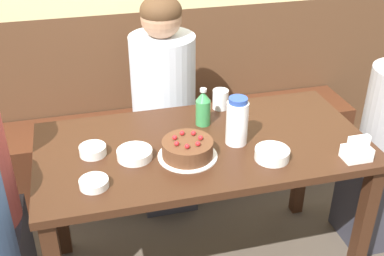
# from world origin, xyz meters

# --- Properties ---
(bench_seat) EXTENTS (2.36, 0.38, 0.42)m
(bench_seat) POSITION_xyz_m (0.00, 0.83, 0.21)
(bench_seat) COLOR #472314
(bench_seat) RESTS_ON ground_plane
(dining_table) EXTENTS (1.41, 0.71, 0.75)m
(dining_table) POSITION_xyz_m (0.00, 0.00, 0.65)
(dining_table) COLOR #381E11
(dining_table) RESTS_ON ground_plane
(birthday_cake) EXTENTS (0.25, 0.25, 0.09)m
(birthday_cake) POSITION_xyz_m (-0.09, -0.09, 0.78)
(birthday_cake) COLOR white
(birthday_cake) RESTS_ON dining_table
(water_pitcher) EXTENTS (0.09, 0.09, 0.21)m
(water_pitcher) POSITION_xyz_m (0.14, -0.03, 0.85)
(water_pitcher) COLOR white
(water_pitcher) RESTS_ON dining_table
(soju_bottle) EXTENTS (0.07, 0.07, 0.18)m
(soju_bottle) POSITION_xyz_m (0.04, 0.16, 0.83)
(soju_bottle) COLOR #388E4C
(soju_bottle) RESTS_ON dining_table
(napkin_holder) EXTENTS (0.11, 0.08, 0.11)m
(napkin_holder) POSITION_xyz_m (0.57, -0.27, 0.79)
(napkin_holder) COLOR white
(napkin_holder) RESTS_ON dining_table
(bowl_soup_white) EXTENTS (0.14, 0.14, 0.04)m
(bowl_soup_white) POSITION_xyz_m (-0.30, -0.04, 0.77)
(bowl_soup_white) COLOR white
(bowl_soup_white) RESTS_ON dining_table
(bowl_rice_small) EXTENTS (0.11, 0.11, 0.04)m
(bowl_rice_small) POSITION_xyz_m (-0.46, 0.02, 0.77)
(bowl_rice_small) COLOR white
(bowl_rice_small) RESTS_ON dining_table
(bowl_side_dish) EXTENTS (0.14, 0.14, 0.04)m
(bowl_side_dish) POSITION_xyz_m (0.24, -0.19, 0.77)
(bowl_side_dish) COLOR white
(bowl_side_dish) RESTS_ON dining_table
(bowl_sauce_shallow) EXTENTS (0.11, 0.11, 0.03)m
(bowl_sauce_shallow) POSITION_xyz_m (-0.48, -0.20, 0.76)
(bowl_sauce_shallow) COLOR white
(bowl_sauce_shallow) RESTS_ON dining_table
(glass_water_tall) EXTENTS (0.08, 0.08, 0.09)m
(glass_water_tall) POSITION_xyz_m (0.17, 0.29, 0.79)
(glass_water_tall) COLOR silver
(glass_water_tall) RESTS_ON dining_table
(person_dark_striped) EXTENTS (0.34, 0.34, 1.23)m
(person_dark_striped) POSITION_xyz_m (-0.05, 0.61, 0.60)
(person_dark_striped) COLOR #33333D
(person_dark_striped) RESTS_ON ground_plane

